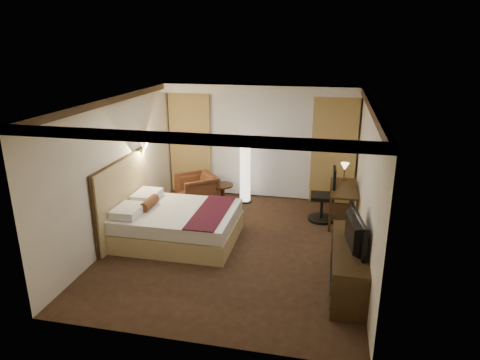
% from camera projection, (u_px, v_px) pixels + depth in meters
% --- Properties ---
extents(floor, '(4.50, 5.50, 0.01)m').
position_uv_depth(floor, '(236.00, 245.00, 7.99)').
color(floor, black).
rests_on(floor, ground).
extents(ceiling, '(4.50, 5.50, 0.01)m').
position_uv_depth(ceiling, '(235.00, 99.00, 7.14)').
color(ceiling, white).
rests_on(ceiling, back_wall).
extents(back_wall, '(4.50, 0.02, 2.70)m').
position_uv_depth(back_wall, '(261.00, 141.00, 10.12)').
color(back_wall, white).
rests_on(back_wall, floor).
extents(left_wall, '(0.02, 5.50, 2.70)m').
position_uv_depth(left_wall, '(118.00, 169.00, 8.02)').
color(left_wall, white).
rests_on(left_wall, floor).
extents(right_wall, '(0.02, 5.50, 2.70)m').
position_uv_depth(right_wall, '(367.00, 185.00, 7.12)').
color(right_wall, white).
rests_on(right_wall, floor).
extents(crown_molding, '(4.50, 5.50, 0.12)m').
position_uv_depth(crown_molding, '(235.00, 103.00, 7.16)').
color(crown_molding, black).
rests_on(crown_molding, ceiling).
extents(soffit, '(4.50, 0.50, 0.20)m').
position_uv_depth(soffit, '(260.00, 89.00, 9.49)').
color(soffit, white).
rests_on(soffit, ceiling).
extents(curtain_sheer, '(2.48, 0.04, 2.45)m').
position_uv_depth(curtain_sheer, '(260.00, 146.00, 10.08)').
color(curtain_sheer, silver).
rests_on(curtain_sheer, back_wall).
extents(curtain_left_drape, '(1.00, 0.14, 2.45)m').
position_uv_depth(curtain_left_drape, '(191.00, 143.00, 10.36)').
color(curtain_left_drape, tan).
rests_on(curtain_left_drape, back_wall).
extents(curtain_right_drape, '(1.00, 0.14, 2.45)m').
position_uv_depth(curtain_right_drape, '(334.00, 151.00, 9.68)').
color(curtain_right_drape, tan).
rests_on(curtain_right_drape, back_wall).
extents(wall_sconce, '(0.24, 0.24, 0.24)m').
position_uv_depth(wall_sconce, '(144.00, 145.00, 8.67)').
color(wall_sconce, white).
rests_on(wall_sconce, left_wall).
extents(bed, '(2.17, 1.69, 0.64)m').
position_uv_depth(bed, '(179.00, 224.00, 8.10)').
color(bed, white).
rests_on(bed, floor).
extents(headboard, '(0.12, 1.99, 1.50)m').
position_uv_depth(headboard, '(123.00, 199.00, 8.18)').
color(headboard, tan).
rests_on(headboard, floor).
extents(armchair, '(1.10, 1.11, 0.84)m').
position_uv_depth(armchair, '(197.00, 189.00, 9.69)').
color(armchair, '#552B19').
rests_on(armchair, floor).
extents(side_table, '(0.49, 0.49, 0.53)m').
position_uv_depth(side_table, '(223.00, 195.00, 9.74)').
color(side_table, black).
rests_on(side_table, floor).
extents(floor_lamp, '(0.32, 0.32, 1.54)m').
position_uv_depth(floor_lamp, '(245.00, 171.00, 9.87)').
color(floor_lamp, white).
rests_on(floor_lamp, floor).
extents(desk, '(0.55, 1.30, 0.75)m').
position_uv_depth(desk, '(343.00, 204.00, 8.93)').
color(desk, black).
rests_on(desk, floor).
extents(desk_lamp, '(0.18, 0.18, 0.34)m').
position_uv_depth(desk_lamp, '(344.00, 172.00, 9.23)').
color(desk_lamp, '#FFD899').
rests_on(desk_lamp, desk).
extents(office_chair, '(0.58, 0.58, 1.17)m').
position_uv_depth(office_chair, '(322.00, 194.00, 8.91)').
color(office_chair, black).
rests_on(office_chair, floor).
extents(dresser, '(0.50, 1.84, 0.72)m').
position_uv_depth(dresser, '(348.00, 266.00, 6.53)').
color(dresser, black).
rests_on(dresser, floor).
extents(television, '(0.79, 1.18, 0.14)m').
position_uv_depth(television, '(350.00, 226.00, 6.33)').
color(television, black).
rests_on(television, dresser).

